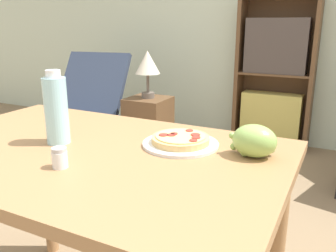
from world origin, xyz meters
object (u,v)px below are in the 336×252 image
at_px(pizza_on_plate, 181,141).
at_px(salt_shaker, 60,158).
at_px(drink_bottle, 56,109).
at_px(bookshelf, 274,80).
at_px(grape_bunch, 254,141).
at_px(lounge_chair_near, 85,121).
at_px(table_lamp, 148,65).
at_px(side_table, 149,128).

bearing_deg(pizza_on_plate, salt_shaker, -124.79).
xyz_separation_m(drink_bottle, bookshelf, (0.23, 2.53, -0.24)).
distance_m(pizza_on_plate, bookshelf, 2.38).
distance_m(grape_bunch, drink_bottle, 0.64).
distance_m(salt_shaker, lounge_chair_near, 2.30).
distance_m(pizza_on_plate, table_lamp, 1.89).
xyz_separation_m(pizza_on_plate, side_table, (-1.04, 1.58, -0.51)).
relative_size(pizza_on_plate, bookshelf, 0.18).
bearing_deg(salt_shaker, grape_bunch, 35.55).
xyz_separation_m(lounge_chair_near, side_table, (0.58, 0.15, -0.02)).
height_order(drink_bottle, side_table, drink_bottle).
bearing_deg(salt_shaker, drink_bottle, 134.10).
xyz_separation_m(grape_bunch, drink_bottle, (-0.61, -0.17, 0.07)).
bearing_deg(salt_shaker, bookshelf, 88.30).
relative_size(salt_shaker, side_table, 0.11).
bearing_deg(lounge_chair_near, table_lamp, 4.75).
bearing_deg(drink_bottle, table_lamp, 110.77).
bearing_deg(grape_bunch, salt_shaker, -144.45).
bearing_deg(table_lamp, lounge_chair_near, -165.88).
distance_m(lounge_chair_near, bookshelf, 1.78).
xyz_separation_m(pizza_on_plate, grape_bunch, (0.24, 0.01, 0.03)).
relative_size(grape_bunch, salt_shaker, 2.47).
distance_m(salt_shaker, table_lamp, 2.07).
xyz_separation_m(salt_shaker, table_lamp, (-0.81, 1.90, 0.02)).
distance_m(pizza_on_plate, side_table, 1.96).
relative_size(salt_shaker, bookshelf, 0.04).
height_order(lounge_chair_near, bookshelf, bookshelf).
height_order(grape_bunch, salt_shaker, grape_bunch).
height_order(salt_shaker, table_lamp, table_lamp).
bearing_deg(pizza_on_plate, side_table, 123.18).
xyz_separation_m(lounge_chair_near, table_lamp, (0.58, 0.15, 0.53)).
height_order(grape_bunch, drink_bottle, drink_bottle).
distance_m(salt_shaker, bookshelf, 2.69).
relative_size(pizza_on_plate, drink_bottle, 1.02).
distance_m(pizza_on_plate, grape_bunch, 0.24).
height_order(pizza_on_plate, salt_shaker, salt_shaker).
relative_size(pizza_on_plate, lounge_chair_near, 0.28).
bearing_deg(lounge_chair_near, drink_bottle, -61.56).
xyz_separation_m(salt_shaker, side_table, (-0.81, 1.90, -0.53)).
xyz_separation_m(side_table, table_lamp, (0.00, 0.00, 0.55)).
distance_m(drink_bottle, side_table, 1.96).
height_order(drink_bottle, salt_shaker, drink_bottle).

